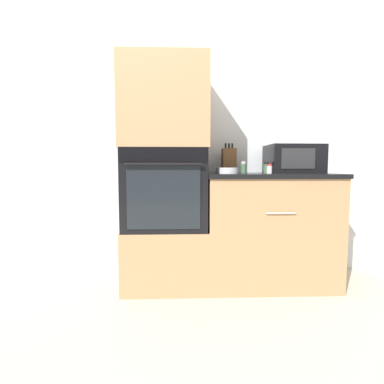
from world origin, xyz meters
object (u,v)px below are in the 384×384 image
Objects in this scene: wall_oven at (166,188)px; condiment_jar_mid at (244,167)px; condiment_jar_far at (269,169)px; bowl at (227,171)px; microwave at (293,159)px; knife_block at (229,161)px; condiment_jar_near at (266,168)px.

wall_oven is 0.70m from condiment_jar_mid.
wall_oven is 8.50× the size of condiment_jar_far.
wall_oven reaches higher than bowl.
microwave is at bearing 4.76° from wall_oven.
bowl is at bearing -130.76° from condiment_jar_mid.
microwave reaches higher than bowl.
microwave is 0.29m from condiment_jar_far.
microwave reaches higher than condiment_jar_far.
microwave is at bearing -9.58° from knife_block.
knife_block reaches higher than bowl.
knife_block is at bearing 78.43° from bowl.
wall_oven is at bearing -161.63° from knife_block.
condiment_jar_mid is at bearing 177.03° from microwave.
condiment_jar_far reaches higher than bowl.
wall_oven reaches higher than condiment_jar_near.
wall_oven is at bearing -170.40° from condiment_jar_mid.
condiment_jar_mid reaches higher than condiment_jar_far.
condiment_jar_mid is (0.17, 0.20, 0.03)m from bowl.
condiment_jar_near is at bearing -163.94° from microwave.
condiment_jar_near is 0.93× the size of condiment_jar_mid.
condiment_jar_mid reaches higher than bowl.
knife_block is at bearing 142.36° from condiment_jar_far.
wall_oven reaches higher than condiment_jar_mid.
condiment_jar_near is 0.07m from condiment_jar_far.
bowl is (-0.06, -0.27, -0.08)m from knife_block.
microwave is at bearing 16.06° from condiment_jar_near.
knife_block reaches higher than condiment_jar_near.
condiment_jar_mid is 1.32× the size of condiment_jar_far.
microwave is 4.68× the size of condiment_jar_near.
knife_block is at bearing 18.37° from wall_oven.
microwave is 0.27m from condiment_jar_near.
wall_oven reaches higher than condiment_jar_far.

